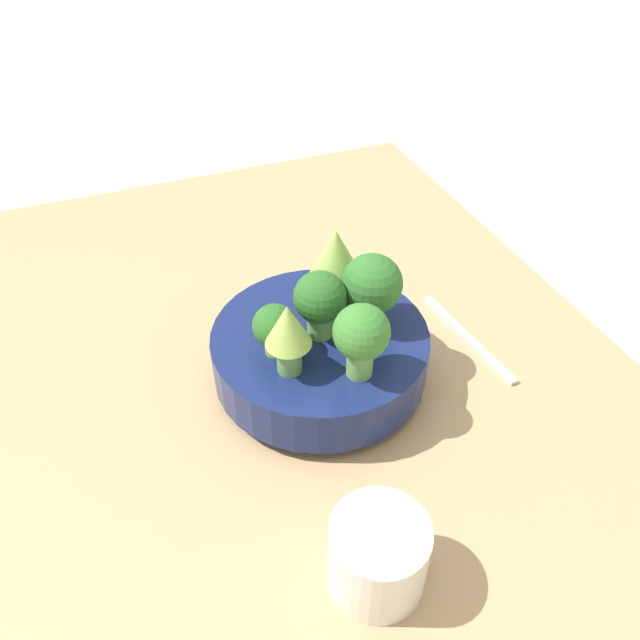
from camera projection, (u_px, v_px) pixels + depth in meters
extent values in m
plane|color=beige|center=(298.00, 405.00, 0.76)|extent=(6.00, 6.00, 0.00)
cube|color=tan|center=(297.00, 393.00, 0.74)|extent=(1.08, 0.79, 0.04)
cylinder|color=navy|center=(320.00, 374.00, 0.73)|extent=(0.11, 0.11, 0.01)
cylinder|color=navy|center=(320.00, 352.00, 0.71)|extent=(0.24, 0.24, 0.06)
cylinder|color=#7AB256|center=(370.00, 311.00, 0.70)|extent=(0.02, 0.02, 0.03)
sphere|color=#2D6B28|center=(372.00, 284.00, 0.67)|extent=(0.07, 0.07, 0.07)
cylinder|color=#609347|center=(335.00, 293.00, 0.72)|extent=(0.02, 0.02, 0.03)
cone|color=#93B751|center=(336.00, 257.00, 0.69)|extent=(0.07, 0.07, 0.07)
cylinder|color=#7AB256|center=(276.00, 344.00, 0.66)|extent=(0.02, 0.02, 0.02)
sphere|color=#286023|center=(275.00, 326.00, 0.64)|extent=(0.05, 0.05, 0.05)
cylinder|color=#6BA34C|center=(320.00, 323.00, 0.68)|extent=(0.03, 0.03, 0.03)
sphere|color=#286023|center=(320.00, 297.00, 0.66)|extent=(0.06, 0.06, 0.06)
cylinder|color=#6BA34C|center=(360.00, 360.00, 0.63)|extent=(0.03, 0.03, 0.04)
sphere|color=#387A2D|center=(362.00, 332.00, 0.61)|extent=(0.06, 0.06, 0.06)
cylinder|color=#609347|center=(289.00, 357.00, 0.63)|extent=(0.03, 0.03, 0.04)
cone|color=#93B751|center=(288.00, 325.00, 0.61)|extent=(0.05, 0.05, 0.05)
cylinder|color=silver|center=(378.00, 555.00, 0.52)|extent=(0.08, 0.08, 0.08)
cube|color=silver|center=(467.00, 338.00, 0.78)|extent=(0.18, 0.03, 0.01)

